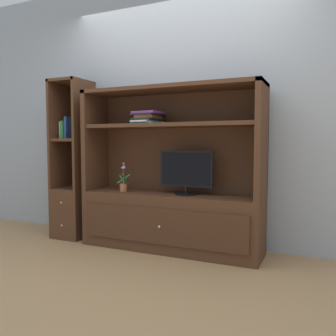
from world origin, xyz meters
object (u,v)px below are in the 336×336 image
object	(u,v)px
upright_book_row	(66,129)
tv_monitor	(186,172)
magazine_stack	(148,118)
bookshelf_tall	(74,183)
media_console	(170,200)
potted_plant	(124,185)

from	to	relation	value
upright_book_row	tv_monitor	bearing A→B (deg)	-0.17
magazine_stack	bookshelf_tall	size ratio (longest dim) A/B	0.21
media_console	tv_monitor	bearing A→B (deg)	-4.50
magazine_stack	upright_book_row	world-z (taller)	magazine_stack
magazine_stack	bookshelf_tall	distance (m)	1.17
media_console	bookshelf_tall	bearing A→B (deg)	179.91
bookshelf_tall	magazine_stack	bearing A→B (deg)	-0.90
tv_monitor	potted_plant	distance (m)	0.67
upright_book_row	magazine_stack	bearing A→B (deg)	-0.23
media_console	magazine_stack	bearing A→B (deg)	-176.82
media_console	tv_monitor	distance (m)	0.33
potted_plant	upright_book_row	size ratio (longest dim) A/B	1.22
potted_plant	magazine_stack	distance (m)	0.71
potted_plant	media_console	bearing A→B (deg)	8.83
media_console	upright_book_row	bearing A→B (deg)	-179.59
tv_monitor	bookshelf_tall	bearing A→B (deg)	179.36
media_console	magazine_stack	world-z (taller)	media_console
potted_plant	upright_book_row	xyz separation A→B (m)	(-0.77, 0.07, 0.57)
potted_plant	bookshelf_tall	distance (m)	0.69
magazine_stack	upright_book_row	size ratio (longest dim) A/B	1.49
magazine_stack	upright_book_row	xyz separation A→B (m)	(-1.02, 0.00, -0.10)
magazine_stack	bookshelf_tall	xyz separation A→B (m)	(-0.94, 0.01, -0.69)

